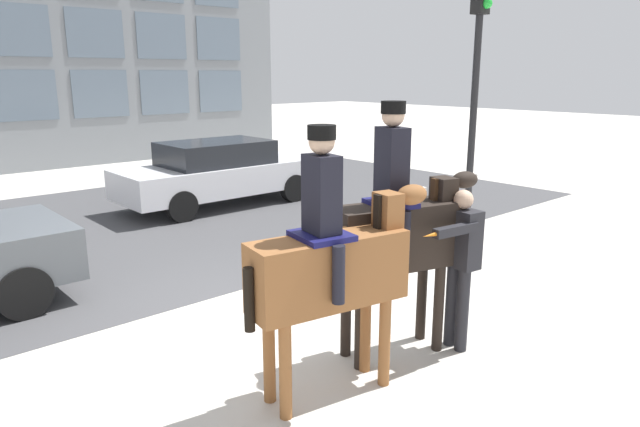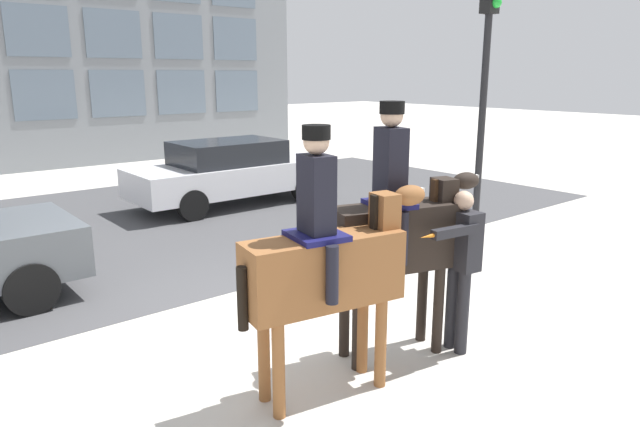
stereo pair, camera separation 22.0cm
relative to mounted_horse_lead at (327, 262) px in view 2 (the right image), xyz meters
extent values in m
plane|color=beige|center=(0.42, 2.20, -1.26)|extent=(80.00, 80.00, 0.00)
cube|color=#444447|center=(0.42, 6.95, -1.26)|extent=(20.19, 8.50, 0.01)
cube|color=slate|center=(1.53, 15.03, 1.00)|extent=(1.78, 0.02, 1.47)
cube|color=slate|center=(3.75, 15.03, 1.00)|extent=(1.78, 0.02, 1.47)
cube|color=slate|center=(5.97, 15.03, 1.00)|extent=(1.78, 0.02, 1.47)
cube|color=slate|center=(8.19, 15.03, 1.00)|extent=(1.78, 0.02, 1.47)
cube|color=slate|center=(1.53, 15.03, 2.84)|extent=(1.78, 0.02, 1.47)
cube|color=slate|center=(3.75, 15.03, 2.84)|extent=(1.78, 0.02, 1.47)
cube|color=slate|center=(5.97, 15.03, 2.84)|extent=(1.78, 0.02, 1.47)
cube|color=slate|center=(8.19, 15.03, 2.84)|extent=(1.78, 0.02, 1.47)
cube|color=brown|center=(-0.03, 0.01, -0.07)|extent=(1.51, 0.69, 0.63)
cylinder|color=brown|center=(0.51, 0.07, -0.83)|extent=(0.11, 0.11, 0.87)
cylinder|color=brown|center=(0.46, -0.24, -0.83)|extent=(0.11, 0.11, 0.87)
cylinder|color=brown|center=(-0.52, 0.25, -0.83)|extent=(0.11, 0.11, 0.87)
cylinder|color=brown|center=(-0.58, -0.05, -0.83)|extent=(0.11, 0.11, 0.87)
cube|color=brown|center=(0.60, -0.11, 0.29)|extent=(0.24, 0.27, 0.54)
cube|color=black|center=(0.48, -0.08, 0.31)|extent=(0.05, 0.08, 0.49)
ellipsoid|color=brown|center=(0.87, -0.15, 0.51)|extent=(0.36, 0.25, 0.20)
cube|color=silver|center=(0.97, -0.17, 0.53)|extent=(0.12, 0.07, 0.08)
cylinder|color=black|center=(-0.79, 0.14, -0.18)|extent=(0.09, 0.09, 0.55)
cube|color=#14144C|center=(-0.11, 0.02, 0.26)|extent=(0.51, 0.55, 0.05)
cube|color=black|center=(-0.11, 0.02, 0.62)|extent=(0.27, 0.35, 0.67)
sphere|color=#D1A889|center=(-0.11, 0.02, 1.07)|extent=(0.22, 0.22, 0.22)
cylinder|color=black|center=(-0.11, 0.02, 1.15)|extent=(0.24, 0.24, 0.12)
cylinder|color=black|center=(-0.06, 0.28, -0.01)|extent=(0.11, 0.11, 0.51)
cylinder|color=black|center=(-0.15, -0.25, -0.01)|extent=(0.11, 0.11, 0.51)
cube|color=black|center=(1.00, 0.14, 0.02)|extent=(1.38, 0.79, 0.66)
cylinder|color=black|center=(1.49, 0.16, -0.79)|extent=(0.11, 0.11, 0.95)
cylinder|color=black|center=(1.40, -0.14, -0.79)|extent=(0.11, 0.11, 0.95)
cylinder|color=black|center=(0.59, 0.43, -0.79)|extent=(0.11, 0.11, 0.95)
cylinder|color=black|center=(0.50, 0.13, -0.79)|extent=(0.11, 0.11, 0.95)
cube|color=black|center=(1.55, -0.02, 0.35)|extent=(0.26, 0.29, 0.46)
cube|color=#382314|center=(1.43, 0.02, 0.37)|extent=(0.06, 0.09, 0.42)
ellipsoid|color=black|center=(1.80, -0.09, 0.53)|extent=(0.34, 0.27, 0.18)
cube|color=silver|center=(1.89, -0.12, 0.55)|extent=(0.12, 0.08, 0.07)
cylinder|color=#382314|center=(0.33, 0.34, -0.09)|extent=(0.09, 0.09, 0.55)
cube|color=#14144C|center=(0.93, 0.16, 0.37)|extent=(0.51, 0.57, 0.05)
cube|color=black|center=(0.93, 0.16, 0.76)|extent=(0.30, 0.37, 0.72)
sphere|color=#D1A889|center=(0.93, 0.16, 1.23)|extent=(0.22, 0.22, 0.22)
cylinder|color=black|center=(0.93, 0.16, 1.30)|extent=(0.24, 0.24, 0.12)
cylinder|color=black|center=(1.01, 0.42, 0.08)|extent=(0.11, 0.11, 0.53)
cylinder|color=black|center=(0.86, -0.10, 0.08)|extent=(0.11, 0.11, 0.53)
cylinder|color=#232328|center=(1.59, -0.31, -0.80)|extent=(0.13, 0.13, 0.92)
cylinder|color=#232328|center=(1.61, -0.15, -0.80)|extent=(0.13, 0.13, 0.92)
cube|color=#232328|center=(1.60, -0.23, -0.03)|extent=(0.27, 0.43, 0.61)
sphere|color=#D1A889|center=(1.60, -0.23, 0.37)|extent=(0.20, 0.20, 0.20)
cube|color=#232328|center=(1.30, -0.37, 0.13)|extent=(0.56, 0.17, 0.09)
cone|color=orange|center=(0.96, -0.32, 0.13)|extent=(0.18, 0.07, 0.04)
cylinder|color=black|center=(-1.67, 3.67, -0.94)|extent=(0.66, 0.22, 0.66)
cylinder|color=black|center=(-1.67, 5.38, -0.94)|extent=(0.66, 0.22, 0.66)
cube|color=silver|center=(3.41, 7.39, -0.64)|extent=(4.58, 1.73, 0.62)
cube|color=black|center=(3.29, 7.39, -0.07)|extent=(2.29, 1.52, 0.51)
cylinder|color=black|center=(4.83, 6.59, -0.95)|extent=(0.63, 0.21, 0.63)
cylinder|color=black|center=(4.83, 8.19, -0.95)|extent=(0.63, 0.21, 0.63)
cylinder|color=black|center=(1.99, 6.59, -0.95)|extent=(0.63, 0.21, 0.63)
cylinder|color=black|center=(1.99, 8.19, -0.95)|extent=(0.63, 0.21, 0.63)
cylinder|color=black|center=(4.50, 1.66, 0.61)|extent=(0.11, 0.11, 3.74)
sphere|color=green|center=(4.50, 1.54, 2.62)|extent=(0.15, 0.15, 0.15)
camera|label=1|loc=(-3.23, -3.51, 1.61)|focal=32.00mm
camera|label=2|loc=(-3.06, -3.66, 1.61)|focal=32.00mm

